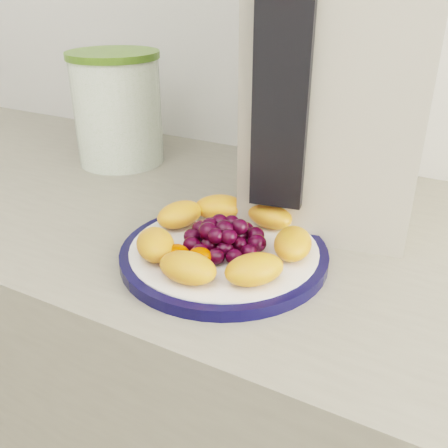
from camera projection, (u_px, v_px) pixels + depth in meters
The scene contains 9 objects.
counter at pixel (237, 428), 0.95m from camera, with size 3.50×0.60×0.90m, color gray.
cabinet_face at pixel (236, 438), 0.97m from camera, with size 3.48×0.58×0.84m, color brown.
plate_rim at pixel (224, 254), 0.64m from camera, with size 0.26×0.26×0.01m, color black.
plate_face at pixel (224, 253), 0.63m from camera, with size 0.24×0.24×0.02m, color white.
canister at pixel (118, 112), 0.93m from camera, with size 0.16×0.16×0.19m, color #397113.
canister_lid at pixel (113, 55), 0.88m from camera, with size 0.17×0.17×0.01m, color #4C7422.
appliance_body at pixel (345, 76), 0.72m from camera, with size 0.22×0.31×0.39m, color #ABA492.
appliance_panel at pixel (282, 92), 0.59m from camera, with size 0.07×0.02×0.29m, color black.
fruit_plate at pixel (221, 236), 0.62m from camera, with size 0.23×0.22×0.04m.
Camera 1 is at (0.30, 0.59, 1.23)m, focal length 40.00 mm.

